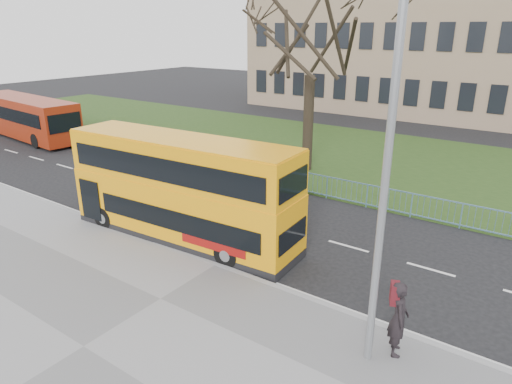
# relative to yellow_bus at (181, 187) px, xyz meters

# --- Properties ---
(ground) EXTENTS (120.00, 120.00, 0.00)m
(ground) POSITION_rel_yellow_bus_xyz_m (2.48, 0.51, -2.10)
(ground) COLOR black
(ground) RESTS_ON ground
(pavement) EXTENTS (80.00, 10.50, 0.12)m
(pavement) POSITION_rel_yellow_bus_xyz_m (2.48, -6.24, -2.04)
(pavement) COLOR slate
(pavement) RESTS_ON ground
(kerb) EXTENTS (80.00, 0.20, 0.14)m
(kerb) POSITION_rel_yellow_bus_xyz_m (2.48, -1.04, -2.03)
(kerb) COLOR gray
(kerb) RESTS_ON ground
(grass_verge) EXTENTS (80.00, 15.40, 0.08)m
(grass_verge) POSITION_rel_yellow_bus_xyz_m (2.48, 14.81, -2.06)
(grass_verge) COLOR #213B15
(grass_verge) RESTS_ON ground
(guard_railing) EXTENTS (40.00, 0.12, 1.10)m
(guard_railing) POSITION_rel_yellow_bus_xyz_m (2.48, 7.11, -1.55)
(guard_railing) COLOR #6799B7
(guard_railing) RESTS_ON ground
(bare_tree) EXTENTS (8.71, 8.71, 12.44)m
(bare_tree) POSITION_rel_yellow_bus_xyz_m (-0.52, 10.51, 4.20)
(bare_tree) COLOR black
(bare_tree) RESTS_ON grass_verge
(civic_building) EXTENTS (30.00, 15.00, 14.00)m
(civic_building) POSITION_rel_yellow_bus_xyz_m (-2.52, 35.51, 4.90)
(civic_building) COLOR #8F765B
(civic_building) RESTS_ON ground
(yellow_bus) EXTENTS (9.44, 2.78, 3.91)m
(yellow_bus) POSITION_rel_yellow_bus_xyz_m (0.00, 0.00, 0.00)
(yellow_bus) COLOR #FFA20A
(yellow_bus) RESTS_ON ground
(red_bus) EXTENTS (11.29, 3.46, 2.93)m
(red_bus) POSITION_rel_yellow_bus_xyz_m (-21.31, 5.90, -0.54)
(red_bus) COLOR maroon
(red_bus) RESTS_ON ground
(pedestrian) EXTENTS (0.70, 0.83, 1.94)m
(pedestrian) POSITION_rel_yellow_bus_xyz_m (8.95, -1.91, -1.00)
(pedestrian) COLOR black
(pedestrian) RESTS_ON pavement
(street_lamp) EXTENTS (1.90, 0.35, 8.98)m
(street_lamp) POSITION_rel_yellow_bus_xyz_m (8.37, -2.48, 2.94)
(street_lamp) COLOR gray
(street_lamp) RESTS_ON pavement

